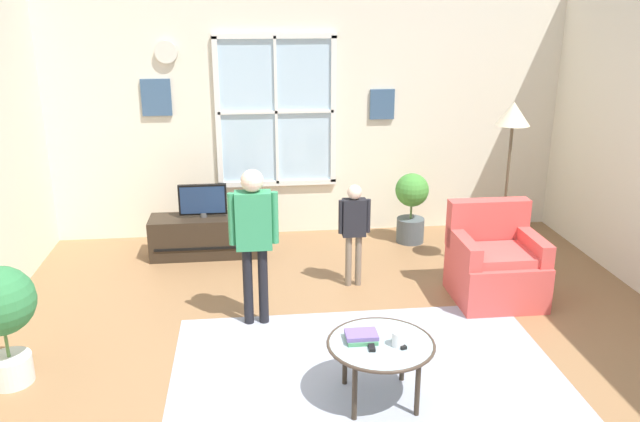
{
  "coord_description": "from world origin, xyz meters",
  "views": [
    {
      "loc": [
        -0.71,
        -4.04,
        2.62
      ],
      "look_at": [
        -0.17,
        0.72,
        1.06
      ],
      "focal_mm": 36.13,
      "sensor_mm": 36.0,
      "label": 1
    }
  ],
  "objects_px": {
    "coffee_table": "(381,346)",
    "potted_plant_by_window": "(411,204)",
    "person_black_shirt": "(354,223)",
    "potted_plant_corner": "(1,311)",
    "tv_stand": "(205,236)",
    "remote_near_books": "(399,344)",
    "person_green_shirt": "(254,229)",
    "cup": "(398,339)",
    "remote_near_cup": "(371,346)",
    "book_stack": "(361,336)",
    "armchair": "(495,265)",
    "floor_lamp": "(512,131)",
    "television": "(203,200)"
  },
  "relations": [
    {
      "from": "armchair",
      "to": "remote_near_books",
      "type": "bearing_deg",
      "value": -129.69
    },
    {
      "from": "person_black_shirt",
      "to": "potted_plant_corner",
      "type": "distance_m",
      "value": 3.05
    },
    {
      "from": "cup",
      "to": "floor_lamp",
      "type": "height_order",
      "value": "floor_lamp"
    },
    {
      "from": "coffee_table",
      "to": "potted_plant_by_window",
      "type": "distance_m",
      "value": 3.13
    },
    {
      "from": "book_stack",
      "to": "armchair",
      "type": "bearing_deg",
      "value": 43.47
    },
    {
      "from": "tv_stand",
      "to": "potted_plant_by_window",
      "type": "xyz_separation_m",
      "value": [
        2.3,
        0.15,
        0.24
      ]
    },
    {
      "from": "remote_near_books",
      "to": "television",
      "type": "bearing_deg",
      "value": 116.84
    },
    {
      "from": "tv_stand",
      "to": "remote_near_cup",
      "type": "bearing_deg",
      "value": -66.31
    },
    {
      "from": "floor_lamp",
      "to": "person_green_shirt",
      "type": "bearing_deg",
      "value": -161.61
    },
    {
      "from": "tv_stand",
      "to": "person_black_shirt",
      "type": "relative_size",
      "value": 1.14
    },
    {
      "from": "armchair",
      "to": "cup",
      "type": "height_order",
      "value": "armchair"
    },
    {
      "from": "armchair",
      "to": "person_green_shirt",
      "type": "bearing_deg",
      "value": -173.44
    },
    {
      "from": "book_stack",
      "to": "potted_plant_by_window",
      "type": "distance_m",
      "value": 3.13
    },
    {
      "from": "remote_near_cup",
      "to": "coffee_table",
      "type": "bearing_deg",
      "value": 32.99
    },
    {
      "from": "tv_stand",
      "to": "remote_near_books",
      "type": "distance_m",
      "value": 3.23
    },
    {
      "from": "book_stack",
      "to": "remote_near_cup",
      "type": "height_order",
      "value": "book_stack"
    },
    {
      "from": "coffee_table",
      "to": "remote_near_cup",
      "type": "height_order",
      "value": "remote_near_cup"
    },
    {
      "from": "armchair",
      "to": "remote_near_books",
      "type": "height_order",
      "value": "armchair"
    },
    {
      "from": "coffee_table",
      "to": "remote_near_books",
      "type": "relative_size",
      "value": 5.26
    },
    {
      "from": "television",
      "to": "armchair",
      "type": "relative_size",
      "value": 0.58
    },
    {
      "from": "tv_stand",
      "to": "armchair",
      "type": "distance_m",
      "value": 3.04
    },
    {
      "from": "floor_lamp",
      "to": "remote_near_books",
      "type": "bearing_deg",
      "value": -126.5
    },
    {
      "from": "armchair",
      "to": "coffee_table",
      "type": "distance_m",
      "value": 2.01
    },
    {
      "from": "person_black_shirt",
      "to": "coffee_table",
      "type": "bearing_deg",
      "value": -93.8
    },
    {
      "from": "television",
      "to": "floor_lamp",
      "type": "bearing_deg",
      "value": -14.81
    },
    {
      "from": "book_stack",
      "to": "person_green_shirt",
      "type": "distance_m",
      "value": 1.41
    },
    {
      "from": "cup",
      "to": "person_black_shirt",
      "type": "xyz_separation_m",
      "value": [
        0.02,
        1.94,
        0.14
      ]
    },
    {
      "from": "remote_near_books",
      "to": "person_black_shirt",
      "type": "xyz_separation_m",
      "value": [
        0.01,
        1.93,
        0.18
      ]
    },
    {
      "from": "cup",
      "to": "coffee_table",
      "type": "bearing_deg",
      "value": 153.43
    },
    {
      "from": "person_black_shirt",
      "to": "potted_plant_by_window",
      "type": "distance_m",
      "value": 1.39
    },
    {
      "from": "television",
      "to": "person_green_shirt",
      "type": "xyz_separation_m",
      "value": [
        0.52,
        -1.62,
        0.22
      ]
    },
    {
      "from": "armchair",
      "to": "book_stack",
      "type": "height_order",
      "value": "armchair"
    },
    {
      "from": "tv_stand",
      "to": "person_green_shirt",
      "type": "bearing_deg",
      "value": -72.21
    },
    {
      "from": "tv_stand",
      "to": "person_green_shirt",
      "type": "height_order",
      "value": "person_green_shirt"
    },
    {
      "from": "cup",
      "to": "tv_stand",
      "type": "bearing_deg",
      "value": 116.6
    },
    {
      "from": "floor_lamp",
      "to": "coffee_table",
      "type": "bearing_deg",
      "value": -129.1
    },
    {
      "from": "armchair",
      "to": "coffee_table",
      "type": "bearing_deg",
      "value": -133.04
    },
    {
      "from": "tv_stand",
      "to": "coffee_table",
      "type": "xyz_separation_m",
      "value": [
        1.34,
        -2.83,
        0.19
      ]
    },
    {
      "from": "armchair",
      "to": "remote_near_cup",
      "type": "height_order",
      "value": "armchair"
    },
    {
      "from": "person_green_shirt",
      "to": "potted_plant_by_window",
      "type": "xyz_separation_m",
      "value": [
        1.78,
        1.77,
        -0.4
      ]
    },
    {
      "from": "coffee_table",
      "to": "potted_plant_by_window",
      "type": "relative_size",
      "value": 0.92
    },
    {
      "from": "cup",
      "to": "remote_near_books",
      "type": "relative_size",
      "value": 0.74
    },
    {
      "from": "remote_near_books",
      "to": "floor_lamp",
      "type": "distance_m",
      "value": 2.78
    },
    {
      "from": "tv_stand",
      "to": "potted_plant_corner",
      "type": "height_order",
      "value": "potted_plant_corner"
    },
    {
      "from": "cup",
      "to": "television",
      "type": "bearing_deg",
      "value": 116.62
    },
    {
      "from": "person_black_shirt",
      "to": "armchair",
      "type": "bearing_deg",
      "value": -18.43
    },
    {
      "from": "potted_plant_corner",
      "to": "potted_plant_by_window",
      "type": "bearing_deg",
      "value": 34.88
    },
    {
      "from": "potted_plant_corner",
      "to": "remote_near_cup",
      "type": "bearing_deg",
      "value": -12.33
    },
    {
      "from": "tv_stand",
      "to": "book_stack",
      "type": "relative_size",
      "value": 5.3
    },
    {
      "from": "armchair",
      "to": "remote_near_cup",
      "type": "relative_size",
      "value": 6.21
    }
  ]
}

